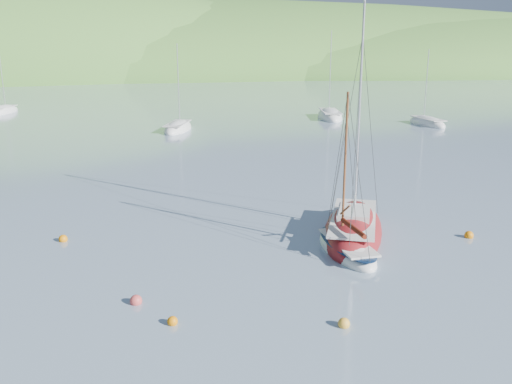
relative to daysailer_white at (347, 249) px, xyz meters
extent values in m
plane|color=#768AA3|center=(-5.17, -5.76, -0.20)|extent=(700.00, 700.00, 0.00)
ellipsoid|color=#38732C|center=(-5.17, 164.24, -0.20)|extent=(440.00, 110.00, 44.00)
ellipsoid|color=#38732C|center=(84.83, 154.24, -0.20)|extent=(240.00, 100.00, 34.00)
ellipsoid|color=white|center=(0.00, 0.01, -0.11)|extent=(2.33, 5.56, 1.34)
cube|color=silver|center=(0.01, -0.10, 0.38)|extent=(1.75, 4.33, 0.10)
cylinder|color=brown|center=(-0.04, 0.66, 3.97)|extent=(0.12, 0.12, 7.27)
ellipsoid|color=#0C1D39|center=(0.00, 0.01, 0.28)|extent=(2.29, 5.51, 0.23)
cylinder|color=#58190C|center=(0.04, -0.65, 1.29)|extent=(0.40, 2.63, 0.24)
ellipsoid|color=maroon|center=(1.19, 2.39, -0.03)|extent=(6.25, 9.38, 2.45)
cube|color=silver|center=(1.12, 2.22, 0.83)|extent=(4.78, 7.28, 0.10)
cylinder|color=silver|center=(1.60, 3.37, 6.35)|extent=(0.12, 0.12, 11.11)
cube|color=silver|center=(1.12, 2.22, 1.07)|extent=(2.50, 2.94, 0.42)
cylinder|color=silver|center=(0.78, 1.40, 1.74)|extent=(1.73, 3.97, 0.09)
ellipsoid|color=white|center=(-6.07, 39.90, -0.06)|extent=(4.69, 7.76, 2.00)
cube|color=silver|center=(-6.11, 39.76, 0.65)|extent=(3.57, 6.03, 0.10)
cylinder|color=silver|center=(-5.80, 40.74, 5.01)|extent=(0.12, 0.12, 8.79)
ellipsoid|color=white|center=(14.08, 46.38, -0.04)|extent=(4.34, 8.84, 2.30)
cube|color=silver|center=(14.05, 46.21, 0.77)|extent=(3.28, 6.88, 0.10)
cylinder|color=silver|center=(14.25, 47.38, 5.81)|extent=(0.12, 0.12, 10.16)
ellipsoid|color=white|center=(-29.32, 60.08, -0.06)|extent=(4.24, 7.50, 1.94)
cube|color=silver|center=(-29.36, 59.94, 0.62)|extent=(3.23, 5.83, 0.10)
cylinder|color=silver|center=(-29.10, 60.90, 4.84)|extent=(0.12, 0.12, 8.51)
ellipsoid|color=white|center=(23.91, 38.70, -0.07)|extent=(3.03, 6.99, 1.85)
cube|color=silver|center=(23.92, 38.57, 0.59)|extent=(2.28, 5.44, 0.10)
cylinder|color=silver|center=(23.83, 39.52, 4.62)|extent=(0.12, 0.12, 8.15)
sphere|color=gold|center=(-2.62, -7.10, -0.08)|extent=(0.45, 0.45, 0.45)
sphere|color=#C94442|center=(-10.16, -3.77, -0.08)|extent=(0.49, 0.49, 0.49)
sphere|color=orange|center=(7.10, 0.86, -0.08)|extent=(0.48, 0.48, 0.48)
sphere|color=orange|center=(-13.99, 4.29, -0.08)|extent=(0.46, 0.46, 0.46)
sphere|color=orange|center=(-8.81, -5.76, -0.08)|extent=(0.40, 0.40, 0.40)
camera|label=1|loc=(-9.31, -25.08, 10.09)|focal=40.00mm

